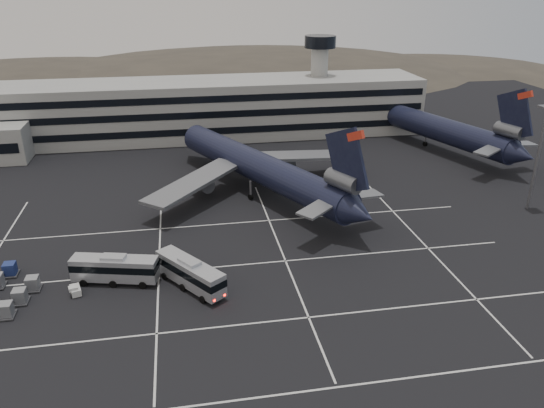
{
  "coord_description": "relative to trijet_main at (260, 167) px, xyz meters",
  "views": [
    {
      "loc": [
        -1.73,
        -61.62,
        37.89
      ],
      "look_at": [
        11.69,
        13.41,
        5.0
      ],
      "focal_mm": 35.0,
      "sensor_mm": 36.0,
      "label": 1
    }
  ],
  "objects": [
    {
      "name": "ground",
      "position": [
        -12.44,
        -30.19,
        -5.25
      ],
      "size": [
        260.0,
        260.0,
        0.0
      ],
      "primitive_type": "plane",
      "color": "black",
      "rests_on": "ground"
    },
    {
      "name": "lane_markings",
      "position": [
        -11.49,
        -29.46,
        -5.24
      ],
      "size": [
        90.0,
        55.62,
        0.01
      ],
      "color": "silver",
      "rests_on": "ground"
    },
    {
      "name": "terminal",
      "position": [
        -15.39,
        40.96,
        1.68
      ],
      "size": [
        125.0,
        26.0,
        24.0
      ],
      "color": "gray",
      "rests_on": "ground"
    },
    {
      "name": "hills",
      "position": [
        5.55,
        139.81,
        -17.32
      ],
      "size": [
        352.0,
        180.0,
        44.0
      ],
      "color": "#38332B",
      "rests_on": "ground"
    },
    {
      "name": "lightpole_right",
      "position": [
        45.56,
        -15.19,
        6.57
      ],
      "size": [
        2.4,
        2.4,
        18.28
      ],
      "color": "slate",
      "rests_on": "ground"
    },
    {
      "name": "trijet_main",
      "position": [
        0.0,
        0.0,
        0.0
      ],
      "size": [
        42.98,
        53.89,
        18.08
      ],
      "rotation": [
        0.0,
        0.0,
        0.46
      ],
      "color": "black",
      "rests_on": "ground"
    },
    {
      "name": "trijet_far",
      "position": [
        44.29,
        22.11,
        0.18
      ],
      "size": [
        26.45,
        56.2,
        18.08
      ],
      "rotation": [
        0.0,
        0.0,
        0.32
      ],
      "color": "black",
      "rests_on": "ground"
    },
    {
      "name": "bus_near",
      "position": [
        -14.16,
        -30.81,
        -3.0
      ],
      "size": [
        9.0,
        10.99,
        4.11
      ],
      "rotation": [
        0.0,
        0.0,
        0.63
      ],
      "color": "#9FA2A7",
      "rests_on": "ground"
    },
    {
      "name": "bus_far",
      "position": [
        -23.98,
        -27.85,
        -3.03
      ],
      "size": [
        11.76,
        5.37,
        4.05
      ],
      "rotation": [
        0.0,
        0.0,
        1.32
      ],
      "color": "#9FA2A7",
      "rests_on": "ground"
    },
    {
      "name": "tug_a",
      "position": [
        -28.87,
        -29.95,
        -4.63
      ],
      "size": [
        1.87,
        2.43,
        1.39
      ],
      "rotation": [
        0.0,
        0.0,
        0.29
      ],
      "color": "silver",
      "rests_on": "ground"
    },
    {
      "name": "tug_b",
      "position": [
        -28.81,
        -26.75,
        -4.64
      ],
      "size": [
        2.08,
        2.49,
        1.38
      ],
      "rotation": [
        0.0,
        0.0,
        0.43
      ],
      "color": "silver",
      "rests_on": "ground"
    },
    {
      "name": "uld_cluster",
      "position": [
        -37.92,
        -29.02,
        -4.34
      ],
      "size": [
        9.11,
        12.87,
        1.87
      ],
      "rotation": [
        0.0,
        0.0,
        -0.3
      ],
      "color": "#2D2D30",
      "rests_on": "ground"
    }
  ]
}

